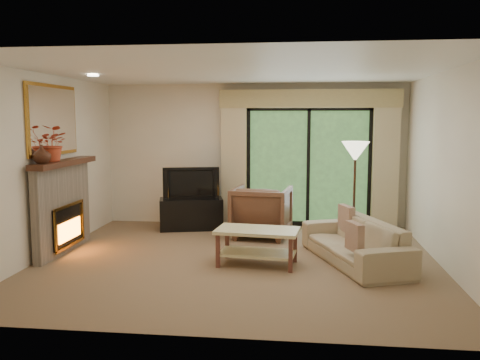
# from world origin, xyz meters

# --- Properties ---
(floor) EXTENTS (5.50, 5.50, 0.00)m
(floor) POSITION_xyz_m (0.00, 0.00, 0.00)
(floor) COLOR #82664A
(floor) RESTS_ON ground
(ceiling) EXTENTS (5.50, 5.50, 0.00)m
(ceiling) POSITION_xyz_m (0.00, 0.00, 2.60)
(ceiling) COLOR white
(ceiling) RESTS_ON ground
(wall_back) EXTENTS (5.00, 0.00, 5.00)m
(wall_back) POSITION_xyz_m (0.00, 2.50, 1.30)
(wall_back) COLOR beige
(wall_back) RESTS_ON ground
(wall_front) EXTENTS (5.00, 0.00, 5.00)m
(wall_front) POSITION_xyz_m (0.00, -2.50, 1.30)
(wall_front) COLOR beige
(wall_front) RESTS_ON ground
(wall_left) EXTENTS (0.00, 5.00, 5.00)m
(wall_left) POSITION_xyz_m (-2.75, 0.00, 1.30)
(wall_left) COLOR beige
(wall_left) RESTS_ON ground
(wall_right) EXTENTS (0.00, 5.00, 5.00)m
(wall_right) POSITION_xyz_m (2.75, 0.00, 1.30)
(wall_right) COLOR beige
(wall_right) RESTS_ON ground
(fireplace) EXTENTS (0.24, 1.70, 1.37)m
(fireplace) POSITION_xyz_m (-2.63, 0.20, 0.69)
(fireplace) COLOR slate
(fireplace) RESTS_ON floor
(mirror) EXTENTS (0.07, 1.45, 1.02)m
(mirror) POSITION_xyz_m (-2.71, 0.20, 1.95)
(mirror) COLOR #B9832F
(mirror) RESTS_ON wall_left
(sliding_door) EXTENTS (2.26, 0.10, 2.16)m
(sliding_door) POSITION_xyz_m (1.00, 2.45, 1.10)
(sliding_door) COLOR black
(sliding_door) RESTS_ON floor
(curtain_left) EXTENTS (0.45, 0.18, 2.35)m
(curtain_left) POSITION_xyz_m (-0.35, 2.34, 1.20)
(curtain_left) COLOR #C4B186
(curtain_left) RESTS_ON floor
(curtain_right) EXTENTS (0.45, 0.18, 2.35)m
(curtain_right) POSITION_xyz_m (2.35, 2.34, 1.20)
(curtain_right) COLOR #C4B186
(curtain_right) RESTS_ON floor
(cornice) EXTENTS (3.20, 0.24, 0.32)m
(cornice) POSITION_xyz_m (1.00, 2.36, 2.32)
(cornice) COLOR tan
(cornice) RESTS_ON wall_back
(media_console) EXTENTS (1.20, 0.76, 0.55)m
(media_console) POSITION_xyz_m (-1.07, 1.95, 0.28)
(media_console) COLOR black
(media_console) RESTS_ON floor
(tv) EXTENTS (0.99, 0.37, 0.57)m
(tv) POSITION_xyz_m (-1.07, 1.95, 0.84)
(tv) COLOR black
(tv) RESTS_ON media_console
(armchair) EXTENTS (1.03, 1.05, 0.86)m
(armchair) POSITION_xyz_m (0.22, 1.49, 0.43)
(armchair) COLOR brown
(armchair) RESTS_ON floor
(sofa) EXTENTS (1.43, 2.15, 0.59)m
(sofa) POSITION_xyz_m (1.61, 0.11, 0.29)
(sofa) COLOR tan
(sofa) RESTS_ON floor
(pillow_near) EXTENTS (0.21, 0.37, 0.36)m
(pillow_near) POSITION_xyz_m (1.54, -0.47, 0.50)
(pillow_near) COLOR brown
(pillow_near) RESTS_ON sofa
(pillow_far) EXTENTS (0.23, 0.40, 0.38)m
(pillow_far) POSITION_xyz_m (1.54, 0.68, 0.50)
(pillow_far) COLOR brown
(pillow_far) RESTS_ON sofa
(coffee_table) EXTENTS (1.16, 0.72, 0.49)m
(coffee_table) POSITION_xyz_m (0.29, -0.15, 0.25)
(coffee_table) COLOR beige
(coffee_table) RESTS_ON floor
(floor_lamp) EXTENTS (0.51, 0.51, 1.62)m
(floor_lamp) POSITION_xyz_m (1.71, 1.26, 0.81)
(floor_lamp) COLOR #EEE9C4
(floor_lamp) RESTS_ON floor
(vase) EXTENTS (0.26, 0.26, 0.25)m
(vase) POSITION_xyz_m (-2.61, -0.38, 1.50)
(vase) COLOR #3E2014
(vase) RESTS_ON fireplace
(branches) EXTENTS (0.47, 0.41, 0.51)m
(branches) POSITION_xyz_m (-2.61, -0.04, 1.62)
(branches) COLOR #C24428
(branches) RESTS_ON fireplace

